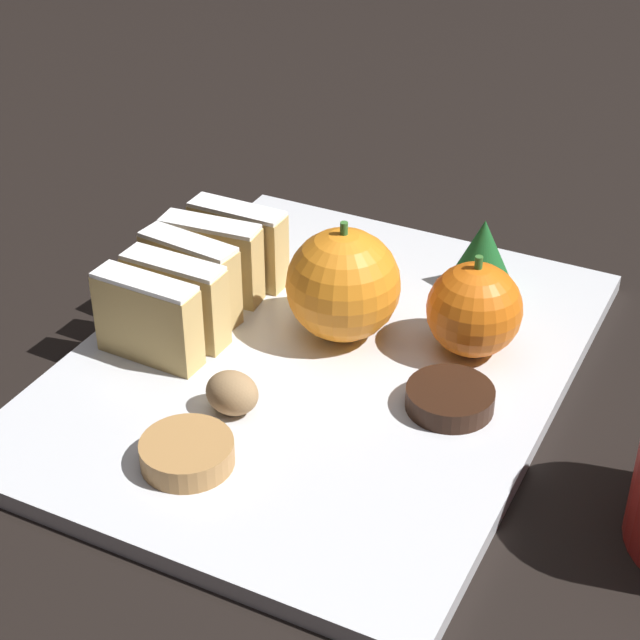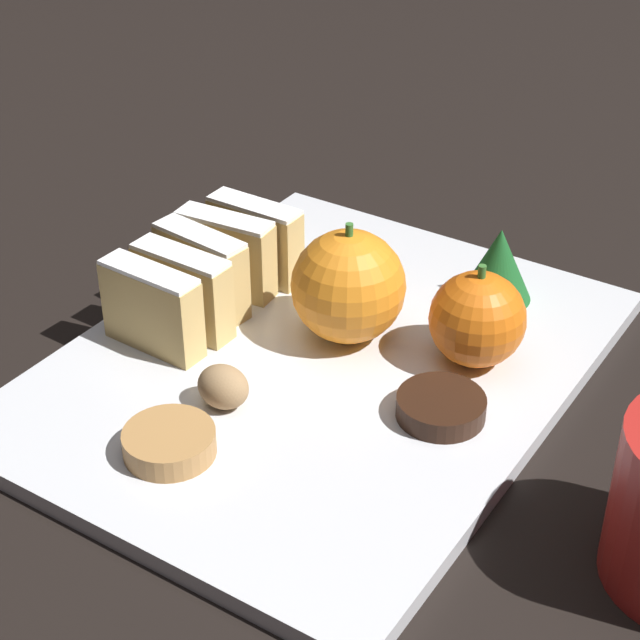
{
  "view_description": "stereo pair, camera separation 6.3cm",
  "coord_description": "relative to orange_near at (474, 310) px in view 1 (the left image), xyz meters",
  "views": [
    {
      "loc": [
        0.25,
        -0.5,
        0.41
      ],
      "look_at": [
        0.0,
        0.0,
        0.04
      ],
      "focal_mm": 60.0,
      "sensor_mm": 36.0,
      "label": 1
    },
    {
      "loc": [
        0.31,
        -0.47,
        0.41
      ],
      "look_at": [
        0.0,
        0.0,
        0.04
      ],
      "focal_mm": 60.0,
      "sensor_mm": 36.0,
      "label": 2
    }
  ],
  "objects": [
    {
      "name": "stollen_slice_third",
      "position": [
        -0.19,
        -0.04,
        -0.0
      ],
      "size": [
        0.07,
        0.03,
        0.06
      ],
      "color": "tan",
      "rests_on": "serving_platter"
    },
    {
      "name": "chocolate_cookie",
      "position": [
        0.01,
        -0.06,
        -0.02
      ],
      "size": [
        0.05,
        0.05,
        0.01
      ],
      "color": "black",
      "rests_on": "serving_platter"
    },
    {
      "name": "gingerbread_cookie",
      "position": [
        -0.1,
        -0.18,
        -0.02
      ],
      "size": [
        0.05,
        0.05,
        0.01
      ],
      "color": "#B27F47",
      "rests_on": "serving_platter"
    },
    {
      "name": "stollen_slice_fourth",
      "position": [
        -0.19,
        -0.02,
        -0.0
      ],
      "size": [
        0.07,
        0.03,
        0.06
      ],
      "color": "tan",
      "rests_on": "serving_platter"
    },
    {
      "name": "walnut",
      "position": [
        -0.11,
        -0.13,
        -0.02
      ],
      "size": [
        0.03,
        0.03,
        0.03
      ],
      "color": "#9E7A51",
      "rests_on": "serving_platter"
    },
    {
      "name": "stollen_slice_front",
      "position": [
        -0.18,
        -0.1,
        -0.0
      ],
      "size": [
        0.07,
        0.02,
        0.06
      ],
      "color": "tan",
      "rests_on": "serving_platter"
    },
    {
      "name": "orange_near",
      "position": [
        0.0,
        0.0,
        0.0
      ],
      "size": [
        0.06,
        0.06,
        0.07
      ],
      "color": "orange",
      "rests_on": "serving_platter"
    },
    {
      "name": "stollen_slice_second",
      "position": [
        -0.18,
        -0.07,
        -0.0
      ],
      "size": [
        0.07,
        0.02,
        0.06
      ],
      "color": "tan",
      "rests_on": "serving_platter"
    },
    {
      "name": "evergreen_sprig",
      "position": [
        -0.02,
        0.08,
        -0.0
      ],
      "size": [
        0.05,
        0.05,
        0.05
      ],
      "color": "#195623",
      "rests_on": "serving_platter"
    },
    {
      "name": "serving_platter",
      "position": [
        -0.08,
        -0.05,
        -0.04
      ],
      "size": [
        0.3,
        0.38,
        0.01
      ],
      "color": "silver",
      "rests_on": "ground_plane"
    },
    {
      "name": "ground_plane",
      "position": [
        -0.08,
        -0.05,
        -0.04
      ],
      "size": [
        6.0,
        6.0,
        0.0
      ],
      "primitive_type": "plane",
      "color": "black"
    },
    {
      "name": "orange_far",
      "position": [
        -0.09,
        -0.02,
        0.01
      ],
      "size": [
        0.08,
        0.08,
        0.08
      ],
      "color": "orange",
      "rests_on": "serving_platter"
    },
    {
      "name": "stollen_slice_fifth",
      "position": [
        -0.18,
        0.01,
        -0.0
      ],
      "size": [
        0.07,
        0.02,
        0.06
      ],
      "color": "tan",
      "rests_on": "serving_platter"
    }
  ]
}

